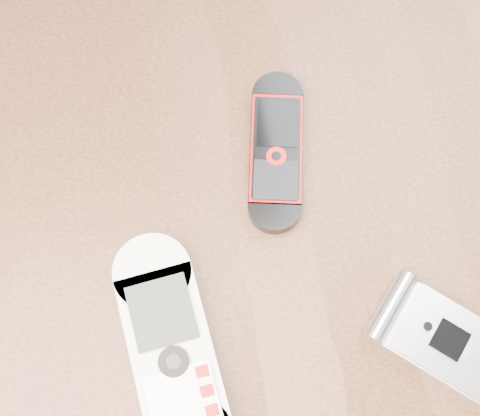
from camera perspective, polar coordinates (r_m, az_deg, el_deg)
name	(u,v)px	position (r m, az deg, el deg)	size (l,w,h in m)	color
ground	(237,342)	(1.23, -0.23, -11.37)	(4.00, 4.00, 0.00)	#472B19
table	(235,250)	(0.60, -0.47, -3.60)	(1.20, 0.80, 0.75)	black
nokia_white	(173,354)	(0.47, -5.77, -12.26)	(0.06, 0.17, 0.02)	white
nokia_black_red	(276,150)	(0.51, 3.10, 4.96)	(0.04, 0.13, 0.01)	black
motorola_razr	(451,343)	(0.49, 17.53, -10.96)	(0.05, 0.10, 0.02)	silver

